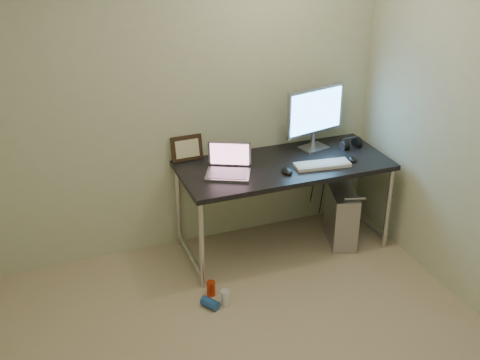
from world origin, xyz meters
name	(u,v)px	position (x,y,z in m)	size (l,w,h in m)	color
wall_back	(164,100)	(0.00, 1.75, 1.25)	(3.50, 0.02, 2.50)	beige
desk	(284,172)	(0.84, 1.39, 0.67)	(1.65, 0.72, 0.75)	black
tower_computer	(341,215)	(1.33, 1.30, 0.23)	(0.32, 0.48, 0.49)	#A6A6AB
cable_a	(314,179)	(1.28, 1.70, 0.40)	(0.01, 0.01, 0.70)	black
cable_b	(325,180)	(1.37, 1.68, 0.38)	(0.01, 0.01, 0.72)	black
can_red	(211,288)	(0.08, 0.95, 0.06)	(0.06, 0.06, 0.11)	#BB2D0B
can_white	(225,298)	(0.14, 0.81, 0.06)	(0.07, 0.07, 0.12)	white
can_blue	(210,303)	(0.03, 0.82, 0.04)	(0.07, 0.07, 0.13)	#21509E
laptop	(229,167)	(0.37, 1.38, 0.80)	(0.41, 0.38, 0.23)	#A2A2A9
monitor	(315,113)	(1.18, 1.57, 1.05)	(0.55, 0.21, 0.52)	#A2A2A9
keyboard	(322,165)	(1.08, 1.23, 0.76)	(0.43, 0.14, 0.03)	silver
mouse_right	(352,158)	(1.36, 1.25, 0.77)	(0.07, 0.11, 0.04)	black
mouse_left	(287,170)	(0.78, 1.22, 0.77)	(0.08, 0.12, 0.04)	black
headphones	(351,144)	(1.48, 1.48, 0.78)	(0.17, 0.10, 0.11)	black
picture_frame	(187,148)	(0.15, 1.72, 0.85)	(0.25, 0.03, 0.20)	black
webcam	(218,147)	(0.39, 1.68, 0.84)	(0.04, 0.03, 0.12)	silver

